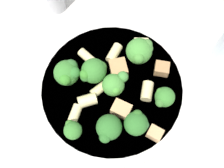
% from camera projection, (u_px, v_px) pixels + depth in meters
% --- Properties ---
extents(ground_plane, '(2.00, 2.00, 0.00)m').
position_uv_depth(ground_plane, '(112.00, 95.00, 0.46)').
color(ground_plane, beige).
extents(pasta_bowl, '(0.24, 0.24, 0.04)m').
position_uv_depth(pasta_bowl, '(112.00, 90.00, 0.44)').
color(pasta_bowl, silver).
rests_on(pasta_bowl, ground_plane).
extents(broccoli_floret_0, '(0.04, 0.04, 0.04)m').
position_uv_depth(broccoli_floret_0, '(93.00, 71.00, 0.41)').
color(broccoli_floret_0, '#9EC175').
rests_on(broccoli_floret_0, pasta_bowl).
extents(broccoli_floret_1, '(0.03, 0.03, 0.04)m').
position_uv_depth(broccoli_floret_1, '(164.00, 97.00, 0.39)').
color(broccoli_floret_1, '#84AD60').
rests_on(broccoli_floret_1, pasta_bowl).
extents(broccoli_floret_2, '(0.04, 0.04, 0.04)m').
position_uv_depth(broccoli_floret_2, '(108.00, 128.00, 0.38)').
color(broccoli_floret_2, '#9EC175').
rests_on(broccoli_floret_2, pasta_bowl).
extents(broccoli_floret_3, '(0.03, 0.04, 0.04)m').
position_uv_depth(broccoli_floret_3, '(116.00, 84.00, 0.41)').
color(broccoli_floret_3, '#84AD60').
rests_on(broccoli_floret_3, pasta_bowl).
extents(broccoli_floret_4, '(0.03, 0.03, 0.03)m').
position_uv_depth(broccoli_floret_4, '(73.00, 130.00, 0.38)').
color(broccoli_floret_4, '#9EC175').
rests_on(broccoli_floret_4, pasta_bowl).
extents(broccoli_floret_5, '(0.04, 0.04, 0.05)m').
position_uv_depth(broccoli_floret_5, '(140.00, 51.00, 0.42)').
color(broccoli_floret_5, '#84AD60').
rests_on(broccoli_floret_5, pasta_bowl).
extents(broccoli_floret_6, '(0.03, 0.03, 0.04)m').
position_uv_depth(broccoli_floret_6, '(136.00, 123.00, 0.38)').
color(broccoli_floret_6, '#84AD60').
rests_on(broccoli_floret_6, pasta_bowl).
extents(broccoli_floret_7, '(0.04, 0.04, 0.04)m').
position_uv_depth(broccoli_floret_7, '(67.00, 73.00, 0.41)').
color(broccoli_floret_7, '#93B766').
rests_on(broccoli_floret_7, pasta_bowl).
extents(rigatoni_0, '(0.03, 0.03, 0.01)m').
position_uv_depth(rigatoni_0, '(75.00, 113.00, 0.40)').
color(rigatoni_0, beige).
rests_on(rigatoni_0, pasta_bowl).
extents(rigatoni_1, '(0.02, 0.03, 0.01)m').
position_uv_depth(rigatoni_1, '(99.00, 88.00, 0.42)').
color(rigatoni_1, beige).
rests_on(rigatoni_1, pasta_bowl).
extents(rigatoni_2, '(0.02, 0.03, 0.02)m').
position_uv_depth(rigatoni_2, '(141.00, 42.00, 0.45)').
color(rigatoni_2, beige).
rests_on(rigatoni_2, pasta_bowl).
extents(rigatoni_3, '(0.03, 0.03, 0.01)m').
position_uv_depth(rigatoni_3, '(87.00, 57.00, 0.44)').
color(rigatoni_3, beige).
rests_on(rigatoni_3, pasta_bowl).
extents(rigatoni_4, '(0.02, 0.03, 0.02)m').
position_uv_depth(rigatoni_4, '(87.00, 100.00, 0.41)').
color(rigatoni_4, beige).
rests_on(rigatoni_4, pasta_bowl).
extents(rigatoni_5, '(0.03, 0.03, 0.02)m').
position_uv_depth(rigatoni_5, '(147.00, 91.00, 0.41)').
color(rigatoni_5, beige).
rests_on(rigatoni_5, pasta_bowl).
extents(rigatoni_6, '(0.03, 0.03, 0.02)m').
position_uv_depth(rigatoni_6, '(114.00, 53.00, 0.44)').
color(rigatoni_6, beige).
rests_on(rigatoni_6, pasta_bowl).
extents(chicken_chunk_0, '(0.03, 0.03, 0.02)m').
position_uv_depth(chicken_chunk_0, '(162.00, 70.00, 0.43)').
color(chicken_chunk_0, '#A87A4C').
rests_on(chicken_chunk_0, pasta_bowl).
extents(chicken_chunk_1, '(0.03, 0.03, 0.02)m').
position_uv_depth(chicken_chunk_1, '(118.00, 68.00, 0.43)').
color(chicken_chunk_1, tan).
rests_on(chicken_chunk_1, pasta_bowl).
extents(chicken_chunk_2, '(0.03, 0.03, 0.02)m').
position_uv_depth(chicken_chunk_2, '(123.00, 109.00, 0.40)').
color(chicken_chunk_2, tan).
rests_on(chicken_chunk_2, pasta_bowl).
extents(chicken_chunk_3, '(0.03, 0.03, 0.02)m').
position_uv_depth(chicken_chunk_3, '(155.00, 133.00, 0.39)').
color(chicken_chunk_3, tan).
rests_on(chicken_chunk_3, pasta_bowl).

